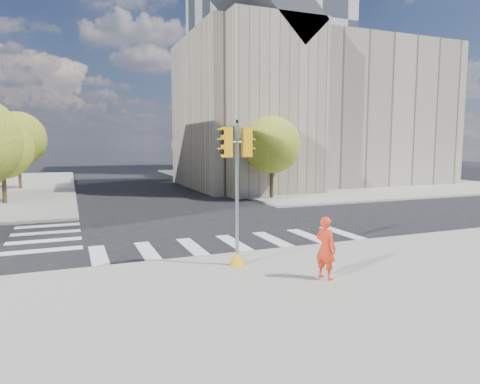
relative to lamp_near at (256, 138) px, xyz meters
name	(u,v)px	position (x,y,z in m)	size (l,w,h in m)	color
ground	(220,233)	(-8.00, -14.00, -4.58)	(160.00, 160.00, 0.00)	black
sidewalk_near	(380,325)	(-8.00, -25.00, -4.50)	(30.00, 14.00, 0.15)	gray
sidewalk_far_right	(307,178)	(12.00, 12.00, -4.50)	(28.00, 40.00, 0.15)	gray
civic_building	(305,112)	(7.59, 5.12, 2.68)	(26.00, 16.00, 19.39)	gray
office_tower	(266,72)	(14.00, 28.00, 10.42)	(20.00, 18.00, 30.00)	#9EA0A3
tree_lw_mid	(2,149)	(-18.50, 0.00, -0.82)	(4.00, 4.00, 5.77)	#382616
tree_lw_far	(18,139)	(-18.50, 10.00, -0.04)	(4.80, 4.80, 6.95)	#382616
tree_re_near	(272,145)	(-0.50, -4.00, -0.53)	(4.20, 4.20, 6.16)	#382616
tree_re_mid	(219,141)	(-0.50, 8.00, -0.23)	(4.60, 4.60, 6.66)	#382616
tree_re_far	(188,146)	(-0.50, 20.00, -0.71)	(4.00, 4.00, 5.88)	#382616
lamp_near	(256,138)	(0.00, 0.00, 0.00)	(0.35, 0.18, 8.11)	black
lamp_far	(206,140)	(0.00, 14.00, 0.00)	(0.35, 0.18, 8.11)	black
traffic_signal	(237,205)	(-9.36, -19.62, -2.41)	(1.08, 0.56, 4.74)	#DD9B0B
photographer	(326,248)	(-7.45, -21.89, -3.49)	(0.68, 0.45, 1.87)	red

